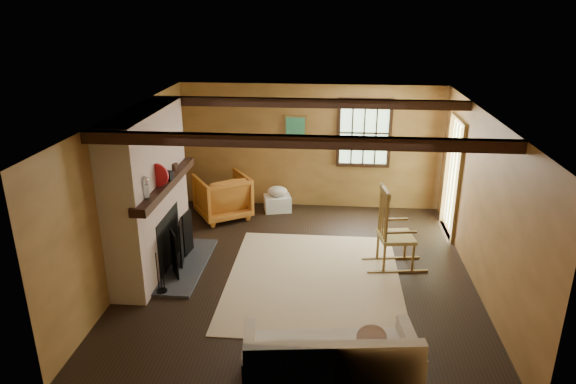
# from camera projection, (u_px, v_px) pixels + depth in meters

# --- Properties ---
(ground) EXTENTS (5.50, 5.50, 0.00)m
(ground) POSITION_uv_depth(u_px,v_px,m) (301.00, 272.00, 7.71)
(ground) COLOR black
(ground) RESTS_ON ground
(room_envelope) EXTENTS (5.02, 5.52, 2.44)m
(room_envelope) POSITION_uv_depth(u_px,v_px,m) (318.00, 163.00, 7.37)
(room_envelope) COLOR #A26D39
(room_envelope) RESTS_ON ground
(fireplace) EXTENTS (1.02, 2.30, 2.40)m
(fireplace) POSITION_uv_depth(u_px,v_px,m) (150.00, 199.00, 7.51)
(fireplace) COLOR brown
(fireplace) RESTS_ON ground
(rug) EXTENTS (2.50, 3.00, 0.01)m
(rug) POSITION_uv_depth(u_px,v_px,m) (314.00, 279.00, 7.50)
(rug) COLOR #D6B68F
(rug) RESTS_ON ground
(rocking_chair) EXTENTS (0.98, 0.60, 1.28)m
(rocking_chair) POSITION_uv_depth(u_px,v_px,m) (393.00, 234.00, 7.71)
(rocking_chair) COLOR tan
(rocking_chair) RESTS_ON ground
(sofa) EXTENTS (1.89, 1.02, 0.73)m
(sofa) POSITION_uv_depth(u_px,v_px,m) (331.00, 365.00, 5.34)
(sofa) COLOR beige
(sofa) RESTS_ON ground
(firewood_pile) EXTENTS (0.63, 0.11, 0.23)m
(firewood_pile) POSITION_uv_depth(u_px,v_px,m) (210.00, 200.00, 10.22)
(firewood_pile) COLOR brown
(firewood_pile) RESTS_ON ground
(laundry_basket) EXTENTS (0.58, 0.49, 0.30)m
(laundry_basket) POSITION_uv_depth(u_px,v_px,m) (278.00, 203.00, 9.95)
(laundry_basket) COLOR white
(laundry_basket) RESTS_ON ground
(basket_pillow) EXTENTS (0.45, 0.39, 0.20)m
(basket_pillow) POSITION_uv_depth(u_px,v_px,m) (277.00, 191.00, 9.87)
(basket_pillow) COLOR beige
(basket_pillow) RESTS_ON laundry_basket
(armchair) EXTENTS (1.24, 1.25, 0.83)m
(armchair) POSITION_uv_depth(u_px,v_px,m) (223.00, 196.00, 9.56)
(armchair) COLOR #BF6026
(armchair) RESTS_ON ground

